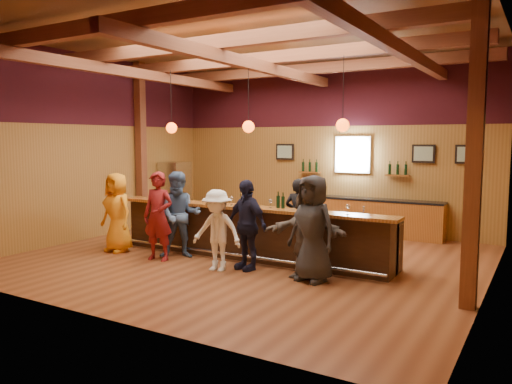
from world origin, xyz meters
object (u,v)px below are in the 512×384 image
Objects in this scene: customer_brown at (307,234)px; customer_dark at (313,228)px; back_bar_cabinet at (363,216)px; customer_navy at (246,225)px; customer_denim at (180,215)px; bartender at (298,216)px; customer_redvest at (158,216)px; customer_orange at (117,212)px; bottle_a at (283,202)px; bar_counter at (253,232)px; ice_bucket at (245,200)px; stainless_fridge at (175,193)px; customer_white at (217,230)px.

customer_brown is 0.86× the size of customer_dark.
back_bar_cabinet is at bearing 109.51° from customer_dark.
customer_navy is 1.40m from customer_dark.
bartender is at bearing 7.09° from customer_denim.
customer_orange is at bearing 165.58° from customer_redvest.
customer_orange is at bearing -167.15° from bottle_a.
customer_orange is 1.57m from customer_denim.
back_bar_cabinet is at bearing 55.88° from customer_orange.
customer_dark is at bearing -37.97° from customer_denim.
customer_orange reaches higher than bottle_a.
customer_navy is at bearing -171.98° from customer_dark.
bar_counter is 24.58× the size of ice_bucket.
customer_navy is at bearing -56.92° from ice_bucket.
customer_redvest is at bearing -119.50° from back_bar_cabinet.
bartender is (4.74, -1.59, -0.09)m from stainless_fridge.
customer_redvest is at bearing 171.15° from customer_white.
customer_brown is (5.75, -3.34, -0.11)m from stainless_fridge.
customer_orange reaches higher than back_bar_cabinet.
bottle_a is (0.83, 1.06, 0.47)m from customer_white.
stainless_fridge is 1.01× the size of customer_denim.
customer_white is at bearing 68.53° from bartender.
back_bar_cabinet is 2.32× the size of customer_orange.
customer_dark is (0.17, -0.12, 0.13)m from customer_brown.
customer_redvest is at bearing -155.30° from customer_navy.
back_bar_cabinet is 2.62× the size of customer_white.
customer_denim reaches higher than bartender.
stainless_fridge is at bearing 151.45° from bottle_a.
customer_orange is 0.96× the size of customer_redvest.
ice_bucket is at bearing -33.77° from stainless_fridge.
customer_navy is 0.92× the size of customer_dark.
customer_redvest is 0.46m from customer_denim.
ice_bucket is (-1.18, -3.87, 0.76)m from back_bar_cabinet.
customer_navy is 5.46× the size of bottle_a.
customer_dark reaches higher than customer_orange.
bottle_a is (0.82, 0.07, -0.01)m from ice_bucket.
customer_redvest is 1.52m from customer_white.
bar_counter is 1.57× the size of back_bar_cabinet.
customer_orange is (-2.82, -1.07, 0.34)m from bar_counter.
customer_brown is (3.15, 0.31, -0.11)m from customer_redvest.
stainless_fridge is 6.85m from customer_dark.
customer_denim is (1.55, 0.25, 0.03)m from customer_orange.
customer_redvest reaches higher than stainless_fridge.
bartender is 1.19m from bottle_a.
stainless_fridge is (-4.12, 2.45, 0.38)m from bar_counter.
customer_dark reaches higher than back_bar_cabinet.
customer_white is 5.95× the size of ice_bucket.
back_bar_cabinet is 6.14m from customer_orange.
ice_bucket is at bearing 150.53° from customer_brown.
customer_dark reaches higher than customer_brown.
customer_orange reaches higher than bartender.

